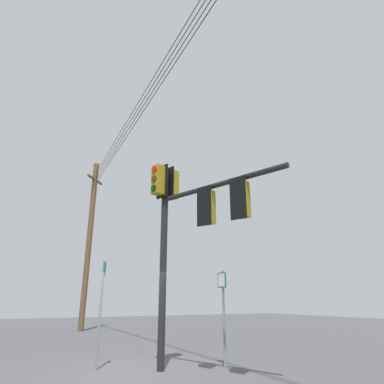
% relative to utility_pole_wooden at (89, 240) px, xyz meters
% --- Properties ---
extents(ground_plane, '(60.00, 60.00, 0.00)m').
position_rel_utility_pole_wooden_xyz_m(ground_plane, '(-1.09, -12.83, -5.44)').
color(ground_plane, '#47474C').
extents(signal_mast_assembly, '(1.92, 4.11, 5.71)m').
position_rel_utility_pole_wooden_xyz_m(signal_mast_assembly, '(-0.06, -13.89, -1.38)').
color(signal_mast_assembly, black).
rests_on(signal_mast_assembly, ground).
extents(utility_pole_wooden, '(1.31, 1.50, 10.72)m').
position_rel_utility_pole_wooden_xyz_m(utility_pole_wooden, '(0.00, 0.00, 0.00)').
color(utility_pole_wooden, brown).
rests_on(utility_pole_wooden, ground).
extents(route_sign_primary, '(0.12, 0.33, 2.57)m').
position_rel_utility_pole_wooden_xyz_m(route_sign_primary, '(1.33, -13.55, -3.86)').
color(route_sign_primary, slate).
rests_on(route_sign_primary, ground).
extents(route_sign_secondary, '(0.11, 0.28, 2.83)m').
position_rel_utility_pole_wooden_xyz_m(route_sign_secondary, '(-1.80, -12.16, -3.78)').
color(route_sign_secondary, slate).
rests_on(route_sign_secondary, ground).
extents(overhead_wire_span, '(0.79, 28.77, 1.00)m').
position_rel_utility_pole_wooden_xyz_m(overhead_wire_span, '(-0.38, -14.38, 4.18)').
color(overhead_wire_span, black).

